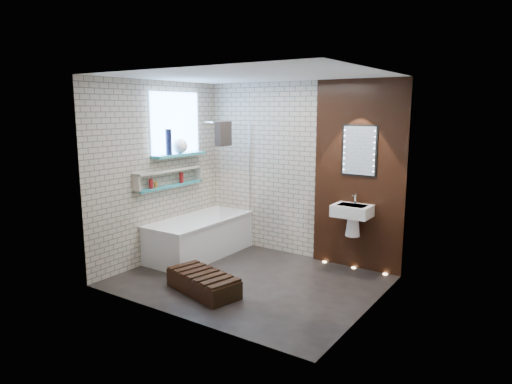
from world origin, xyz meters
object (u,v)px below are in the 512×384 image
Objects in this scene: bathtub at (200,236)px; bath_screen at (236,171)px; led_mirror at (359,151)px; walnut_step at (203,284)px; washbasin at (352,215)px.

bathtub is 1.24× the size of bath_screen.
bathtub is 2.68m from led_mirror.
walnut_step is at bearing -122.73° from led_mirror.
washbasin is at bearing 54.92° from walnut_step.
bath_screen is 1.89m from led_mirror.
bathtub is 2.32m from washbasin.
led_mirror reaches higher than bath_screen.
bathtub is at bearing 132.03° from walnut_step.
bath_screen is 2.00× the size of led_mirror.
bathtub is 2.49× the size of led_mirror.
bath_screen is at bearing 112.19° from walnut_step.
led_mirror is at bearing 19.78° from bathtub.
led_mirror is (0.00, 0.16, 0.86)m from washbasin.
washbasin is 0.83× the size of led_mirror.
led_mirror is (1.82, 0.34, 0.37)m from bath_screen.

